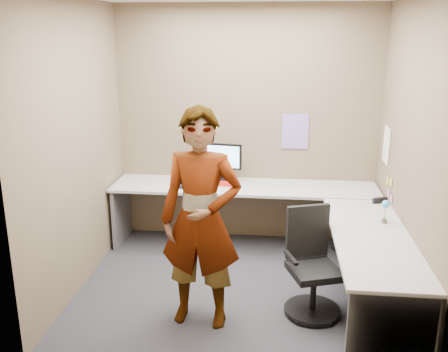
# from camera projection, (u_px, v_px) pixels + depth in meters

# --- Properties ---
(ground) EXTENTS (3.00, 3.00, 0.00)m
(ground) POSITION_uv_depth(u_px,v_px,m) (236.00, 287.00, 4.86)
(ground) COLOR #28282D
(ground) RESTS_ON ground
(wall_back) EXTENTS (3.00, 0.00, 3.00)m
(wall_back) POSITION_uv_depth(u_px,v_px,m) (247.00, 126.00, 5.72)
(wall_back) COLOR brown
(wall_back) RESTS_ON ground
(wall_right) EXTENTS (0.00, 2.70, 2.70)m
(wall_right) POSITION_uv_depth(u_px,v_px,m) (410.00, 157.00, 4.32)
(wall_right) COLOR brown
(wall_right) RESTS_ON ground
(wall_left) EXTENTS (0.00, 2.70, 2.70)m
(wall_left) POSITION_uv_depth(u_px,v_px,m) (77.00, 148.00, 4.64)
(wall_left) COLOR brown
(wall_left) RESTS_ON ground
(desk) EXTENTS (2.98, 2.58, 0.73)m
(desk) POSITION_uv_depth(u_px,v_px,m) (283.00, 218.00, 5.01)
(desk) COLOR #B1B1B1
(desk) RESTS_ON ground
(paper_ream) EXTENTS (0.30, 0.24, 0.05)m
(paper_ream) POSITION_uv_depth(u_px,v_px,m) (223.00, 182.00, 5.65)
(paper_ream) COLOR red
(paper_ream) RESTS_ON desk
(monitor) EXTENTS (0.43, 0.15, 0.41)m
(monitor) POSITION_uv_depth(u_px,v_px,m) (223.00, 158.00, 5.59)
(monitor) COLOR black
(monitor) RESTS_ON paper_ream
(laptop) EXTENTS (0.37, 0.34, 0.22)m
(laptop) POSITION_uv_depth(u_px,v_px,m) (188.00, 180.00, 5.59)
(laptop) COLOR black
(laptop) RESTS_ON desk
(trackball_mouse) EXTENTS (0.12, 0.08, 0.07)m
(trackball_mouse) POSITION_uv_depth(u_px,v_px,m) (208.00, 185.00, 5.51)
(trackball_mouse) COLOR #B7B7BC
(trackball_mouse) RESTS_ON desk
(origami) EXTENTS (0.10, 0.10, 0.06)m
(origami) POSITION_uv_depth(u_px,v_px,m) (212.00, 188.00, 5.40)
(origami) COLOR white
(origami) RESTS_ON desk
(stapler) EXTENTS (0.15, 0.10, 0.05)m
(stapler) POSITION_uv_depth(u_px,v_px,m) (380.00, 200.00, 5.02)
(stapler) COLOR black
(stapler) RESTS_ON desk
(flower) EXTENTS (0.07, 0.07, 0.22)m
(flower) POSITION_uv_depth(u_px,v_px,m) (385.00, 208.00, 4.47)
(flower) COLOR brown
(flower) RESTS_ON desk
(calendar_purple) EXTENTS (0.30, 0.01, 0.40)m
(calendar_purple) POSITION_uv_depth(u_px,v_px,m) (295.00, 131.00, 5.66)
(calendar_purple) COLOR #846BB7
(calendar_purple) RESTS_ON wall_back
(calendar_white) EXTENTS (0.01, 0.28, 0.38)m
(calendar_white) POSITION_uv_depth(u_px,v_px,m) (386.00, 145.00, 5.21)
(calendar_white) COLOR white
(calendar_white) RESTS_ON wall_right
(sticky_note_a) EXTENTS (0.01, 0.07, 0.07)m
(sticky_note_a) POSITION_uv_depth(u_px,v_px,m) (391.00, 182.00, 4.96)
(sticky_note_a) COLOR #F2E059
(sticky_note_a) RESTS_ON wall_right
(sticky_note_b) EXTENTS (0.01, 0.07, 0.07)m
(sticky_note_b) POSITION_uv_depth(u_px,v_px,m) (389.00, 193.00, 5.04)
(sticky_note_b) COLOR pink
(sticky_note_b) RESTS_ON wall_right
(sticky_note_c) EXTENTS (0.01, 0.07, 0.07)m
(sticky_note_c) POSITION_uv_depth(u_px,v_px,m) (391.00, 199.00, 4.93)
(sticky_note_c) COLOR pink
(sticky_note_c) RESTS_ON wall_right
(sticky_note_d) EXTENTS (0.01, 0.07, 0.07)m
(sticky_note_d) POSITION_uv_depth(u_px,v_px,m) (387.00, 181.00, 5.11)
(sticky_note_d) COLOR #F2E059
(sticky_note_d) RESTS_ON wall_right
(office_chair) EXTENTS (0.54, 0.53, 0.93)m
(office_chair) POSITION_uv_depth(u_px,v_px,m) (312.00, 272.00, 4.35)
(office_chair) COLOR black
(office_chair) RESTS_ON ground
(person) EXTENTS (0.71, 0.50, 1.84)m
(person) POSITION_uv_depth(u_px,v_px,m) (201.00, 219.00, 4.06)
(person) COLOR #999399
(person) RESTS_ON ground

